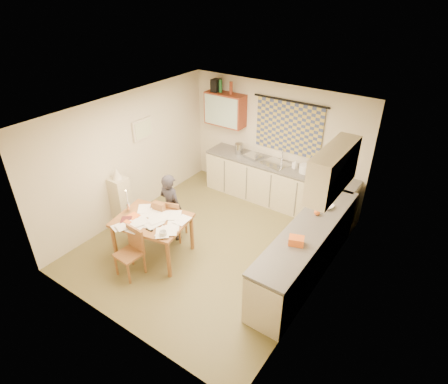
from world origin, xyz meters
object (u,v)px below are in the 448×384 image
Objects in this scene: dining_table at (154,236)px; counter_right at (306,251)px; person at (171,207)px; chair_far at (174,226)px; stove at (276,290)px; counter_back at (277,185)px; shelf_stand at (121,202)px.

counter_right is at bearing 13.23° from dining_table.
person is at bearing 87.06° from dining_table.
counter_right is at bearing 172.34° from chair_far.
stove is 1.03× the size of chair_far.
person is (-2.46, -0.49, 0.21)m from counter_right.
counter_back is at bearing -113.20° from person.
counter_right reaches higher than stove.
chair_far is (-2.42, -0.49, -0.19)m from counter_right.
counter_right is (1.42, -1.69, -0.00)m from counter_back.
stove is at bearing -90.00° from counter_right.
shelf_stand is (-2.12, -2.43, 0.06)m from counter_back.
stove is at bearing -4.77° from shelf_stand.
counter_right reaches higher than dining_table.
counter_right is 3.62m from shelf_stand.
counter_back reaches higher than chair_far.
stove is 3.55m from shelf_stand.
counter_back is 2.92m from dining_table.
shelf_stand is (-3.54, 0.30, 0.07)m from stove.
person is 1.12m from shelf_stand.
chair_far is at bearing 12.30° from shelf_stand.
shelf_stand is at bearing 15.16° from person.
chair_far is (-0.99, -2.19, -0.19)m from counter_back.
shelf_stand is at bearing -168.21° from counter_right.
counter_back is at bearing 117.53° from stove.
stove is 0.86× the size of shelf_stand.
chair_far is (-2.42, 0.54, -0.17)m from stove.
dining_table is at bearing 74.17° from chair_far.
counter_right is 2.52m from person.
stove is 2.48m from chair_far.
dining_table is (-0.96, -2.75, -0.07)m from counter_back.
person is at bearing -168.72° from counter_right.
person reaches higher than counter_back.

